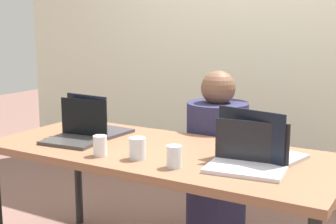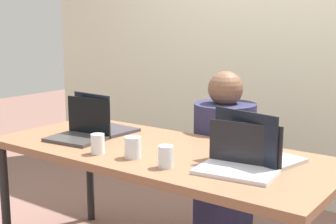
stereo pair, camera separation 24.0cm
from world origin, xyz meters
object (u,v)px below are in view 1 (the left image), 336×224
Objects in this scene: laptop_back_right at (259,148)px; water_glass_center at (137,150)px; person_at_center at (217,167)px; laptop_back_left at (97,125)px; water_glass_right at (174,158)px; laptop_front_right at (247,159)px; laptop_front_left at (76,133)px; water_glass_left at (100,147)px.

laptop_back_right is 0.57m from water_glass_center.
person_at_center reaches higher than laptop_back_right.
person_at_center is at bearing -35.92° from laptop_back_right.
laptop_back_right is at bearing -176.06° from laptop_back_left.
laptop_back_right is 3.98× the size of water_glass_right.
laptop_back_right is 0.97m from laptop_back_left.
laptop_back_right reaches higher than water_glass_right.
laptop_front_right is at bearing 107.92° from person_at_center.
laptop_back_right is at bearing 86.22° from laptop_front_right.
person_at_center is 3.50× the size of laptop_back_left.
person_at_center reaches higher than water_glass_center.
laptop_front_left is (-0.97, -0.00, 0.00)m from laptop_front_right.
water_glass_right is at bearing 2.42° from water_glass_left.
laptop_front_left is at bearing 22.98° from laptop_back_right.
laptop_front_right is 1.00m from laptop_back_left.
laptop_back_left is at bearing 12.19° from laptop_back_right.
person_at_center is 0.83m from water_glass_center.
person_at_center is 0.85m from laptop_front_right.
water_glass_left is (-0.24, -0.83, 0.29)m from person_at_center.
water_glass_center reaches higher than water_glass_left.
water_glass_left is 0.97× the size of water_glass_center.
laptop_front_right is 0.18m from laptop_back_right.
laptop_back_right is 0.98m from laptop_front_left.
laptop_back_right is at bearing 30.48° from water_glass_center.
laptop_front_left is 0.48m from water_glass_center.
laptop_back_left is (-0.98, 0.18, 0.01)m from laptop_front_right.
laptop_back_left is 3.10× the size of water_glass_left.
laptop_front_right is at bearing 12.22° from water_glass_center.
laptop_front_left is (-0.53, -0.67, 0.29)m from person_at_center.
laptop_front_right is 0.52m from water_glass_center.
person_at_center reaches higher than water_glass_left.
person_at_center reaches higher than laptop_front_left.
laptop_front_right is at bearing 25.77° from water_glass_right.
laptop_back_right reaches higher than water_glass_center.
laptop_front_right is at bearing 105.19° from laptop_back_right.
water_glass_right is at bearing -7.96° from water_glass_center.
laptop_back_left is at bearing 148.47° from water_glass_center.
laptop_front_right is at bearing 173.42° from laptop_back_left.
laptop_front_left is at bearing 36.06° from person_at_center.
laptop_front_left is at bearing 95.89° from laptop_back_left.
laptop_front_right is at bearing 12.78° from water_glass_left.
laptop_front_right reaches higher than water_glass_center.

